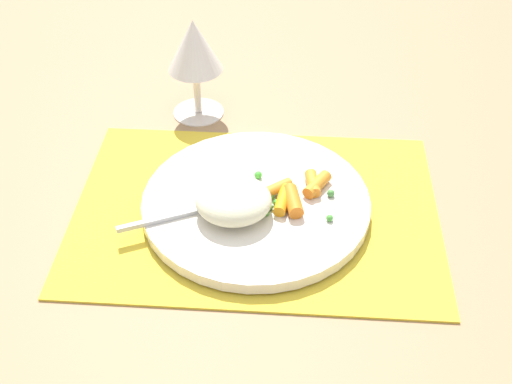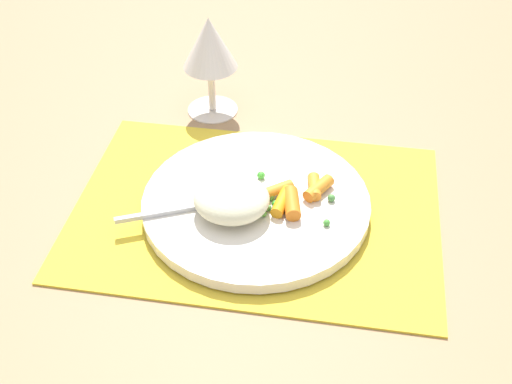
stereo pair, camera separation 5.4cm
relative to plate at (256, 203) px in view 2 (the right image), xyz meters
The scene contains 8 objects.
ground_plane 0.01m from the plate, ahead, with size 2.40×2.40×0.00m, color #997551.
placemat 0.01m from the plate, ahead, with size 0.43×0.30×0.01m, color gold.
plate is the anchor object (origin of this frame).
rice_mound 0.04m from the plate, 131.46° to the right, with size 0.09×0.08×0.04m, color beige.
carrot_portion 0.05m from the plate, ahead, with size 0.09×0.08×0.02m.
pea_scatter 0.03m from the plate, ahead, with size 0.09×0.08×0.01m.
fork 0.04m from the plate, 156.08° to the right, with size 0.19×0.09×0.01m.
wine_glass 0.24m from the plate, 115.39° to the left, with size 0.07×0.07×0.14m.
Camera 2 is at (0.09, -0.57, 0.53)m, focal length 46.14 mm.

